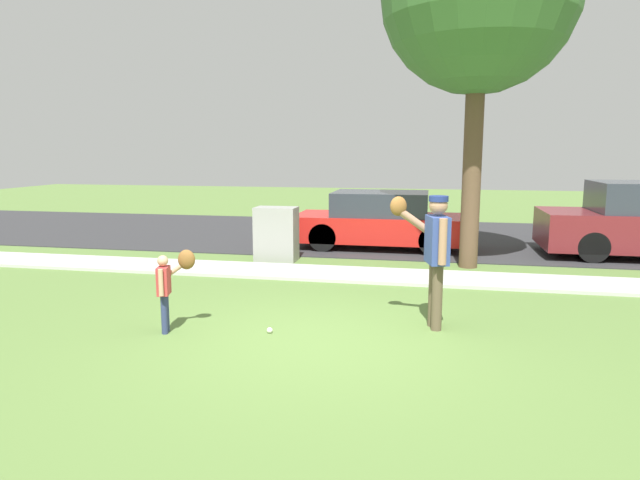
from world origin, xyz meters
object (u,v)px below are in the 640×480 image
person_child (170,280)px  parked_hatchback_red (380,221)px  person_adult (434,247)px  utility_cabinet (276,234)px  baseball (270,330)px

person_child → parked_hatchback_red: bearing=58.5°
person_child → parked_hatchback_red: 7.03m
person_adult → person_child: bearing=-0.4°
person_child → utility_cabinet: bearing=74.9°
person_adult → utility_cabinet: 5.12m
utility_cabinet → baseball: bearing=-75.3°
person_child → parked_hatchback_red: (2.06, 6.72, -0.02)m
parked_hatchback_red → baseball: bearing=-97.0°
baseball → parked_hatchback_red: parked_hatchback_red is taller
utility_cabinet → parked_hatchback_red: bearing=44.4°
person_child → parked_hatchback_red: parked_hatchback_red is taller
person_adult → person_child: (-3.28, -0.82, -0.41)m
baseball → utility_cabinet: size_ratio=0.06×
utility_cabinet → person_adult: bearing=-50.6°
baseball → person_child: bearing=-171.7°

